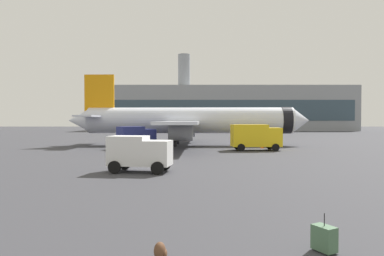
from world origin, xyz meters
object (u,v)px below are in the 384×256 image
at_px(airplane_at_gate, 188,121).
at_px(safety_cone_mid, 262,145).
at_px(fuel_truck, 255,136).
at_px(rolling_suitcase, 324,238).
at_px(traveller_backpack, 160,251).
at_px(service_truck, 136,136).
at_px(cargo_van, 139,152).
at_px(safety_cone_near, 142,150).

relative_size(airplane_at_gate, safety_cone_mid, 49.99).
height_order(fuel_truck, rolling_suitcase, fuel_truck).
bearing_deg(safety_cone_mid, airplane_at_gate, 153.36).
bearing_deg(fuel_truck, safety_cone_mid, 66.13).
distance_m(fuel_truck, traveller_backpack, 35.04).
bearing_deg(service_truck, fuel_truck, -10.78).
height_order(service_truck, safety_cone_mid, service_truck).
bearing_deg(fuel_truck, airplane_at_gate, 134.64).
relative_size(airplane_at_gate, traveller_backpack, 74.37).
distance_m(airplane_at_gate, rolling_suitcase, 42.15).
distance_m(airplane_at_gate, fuel_truck, 12.05).
xyz_separation_m(cargo_van, traveller_backpack, (2.94, -15.83, -1.22)).
bearing_deg(traveller_backpack, safety_cone_near, 99.06).
relative_size(service_truck, safety_cone_near, 6.48).
bearing_deg(safety_cone_near, cargo_van, -82.55).
distance_m(airplane_at_gate, service_truck, 9.07).
distance_m(airplane_at_gate, safety_cone_near, 13.42).
relative_size(cargo_van, rolling_suitcase, 4.23).
distance_m(cargo_van, safety_cone_near, 14.76).
distance_m(service_truck, safety_cone_mid, 16.82).
bearing_deg(cargo_van, service_truck, 99.72).
height_order(airplane_at_gate, fuel_truck, airplane_at_gate).
relative_size(safety_cone_near, safety_cone_mid, 1.12).
xyz_separation_m(safety_cone_mid, rolling_suitcase, (-5.64, -36.84, 0.04)).
bearing_deg(safety_cone_mid, safety_cone_near, -155.17).
bearing_deg(airplane_at_gate, traveller_backpack, -90.43).
bearing_deg(rolling_suitcase, airplane_at_gate, 95.84).
xyz_separation_m(service_truck, cargo_van, (3.59, -20.98, -0.16)).
distance_m(airplane_at_gate, traveller_backpack, 42.52).
bearing_deg(traveller_backpack, cargo_van, 100.54).
distance_m(safety_cone_mid, rolling_suitcase, 37.27).
relative_size(fuel_truck, traveller_backpack, 12.78).
height_order(fuel_truck, safety_cone_near, fuel_truck).
bearing_deg(safety_cone_near, service_truck, 104.78).
bearing_deg(cargo_van, traveller_backpack, -79.46).
relative_size(cargo_van, traveller_backpack, 9.70).
distance_m(service_truck, traveller_backpack, 37.41).
relative_size(service_truck, cargo_van, 1.11).
bearing_deg(rolling_suitcase, safety_cone_near, 107.55).
xyz_separation_m(fuel_truck, safety_cone_mid, (1.55, 3.50, -1.42)).
distance_m(cargo_van, traveller_backpack, 16.15).
bearing_deg(service_truck, safety_cone_mid, 2.06).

